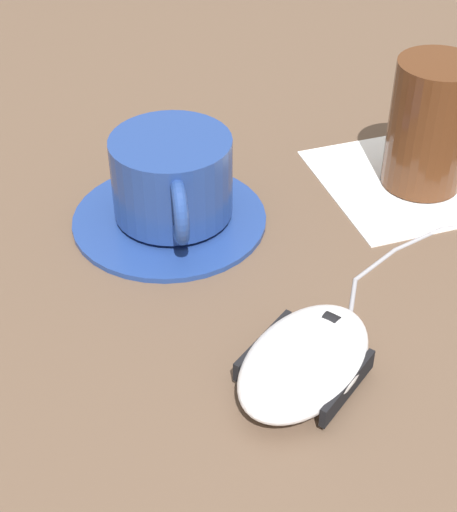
{
  "coord_description": "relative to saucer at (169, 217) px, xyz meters",
  "views": [
    {
      "loc": [
        -0.26,
        0.39,
        0.35
      ],
      "look_at": [
        0.02,
        0.11,
        0.03
      ],
      "focal_mm": 55.0,
      "sensor_mm": 36.0,
      "label": 1
    }
  ],
  "objects": [
    {
      "name": "ground_plane",
      "position": [
        -0.11,
        -0.08,
        -0.0
      ],
      "size": [
        3.0,
        3.0,
        0.0
      ],
      "primitive_type": "plane",
      "color": "brown"
    },
    {
      "name": "saucer",
      "position": [
        0.0,
        0.0,
        0.0
      ],
      "size": [
        0.15,
        0.15,
        0.01
      ],
      "primitive_type": "cylinder",
      "color": "navy",
      "rests_on": "ground"
    },
    {
      "name": "coffee_cup",
      "position": [
        -0.0,
        -0.0,
        0.03
      ],
      "size": [
        0.1,
        0.09,
        0.06
      ],
      "color": "navy",
      "rests_on": "saucer"
    },
    {
      "name": "computer_mouse",
      "position": [
        -0.17,
        0.05,
        0.01
      ],
      "size": [
        0.08,
        0.11,
        0.03
      ],
      "color": "silver",
      "rests_on": "ground"
    },
    {
      "name": "mouse_cable",
      "position": [
        -0.16,
        -0.11,
        -0.0
      ],
      "size": [
        0.07,
        0.21,
        0.0
      ],
      "color": "gray",
      "rests_on": "ground"
    },
    {
      "name": "napkin_under_glass",
      "position": [
        -0.1,
        -0.17,
        -0.0
      ],
      "size": [
        0.19,
        0.19,
        0.0
      ],
      "primitive_type": "cube",
      "rotation": [
        0.0,
        0.0,
        -0.48
      ],
      "color": "white",
      "rests_on": "ground"
    },
    {
      "name": "drinking_glass",
      "position": [
        -0.11,
        -0.17,
        0.05
      ],
      "size": [
        0.06,
        0.06,
        0.1
      ],
      "primitive_type": "cylinder",
      "color": "#4C2814",
      "rests_on": "napkin_under_glass"
    }
  ]
}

